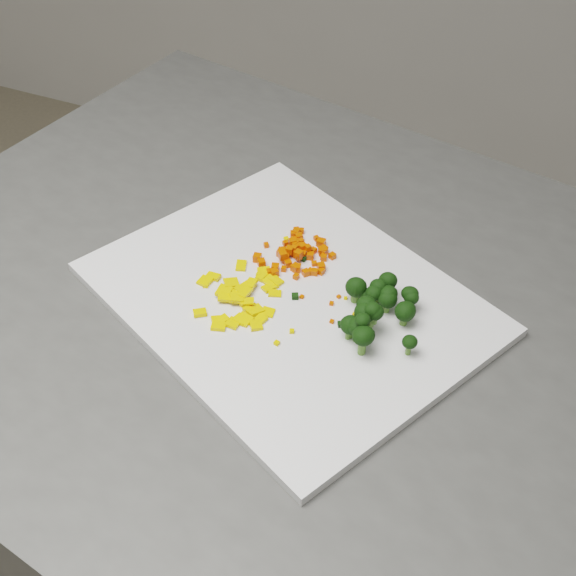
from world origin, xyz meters
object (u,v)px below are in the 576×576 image
at_px(cutting_board, 288,298).
at_px(carrot_pile, 295,247).
at_px(pepper_pile, 238,293).
at_px(broccoli_pile, 371,311).
at_px(counter_block, 321,538).

xyz_separation_m(cutting_board, carrot_pile, (-0.02, 0.06, 0.02)).
height_order(pepper_pile, broccoli_pile, broccoli_pile).
height_order(cutting_board, carrot_pile, carrot_pile).
bearing_deg(counter_block, pepper_pile, -167.89).
height_order(counter_block, cutting_board, cutting_board).
bearing_deg(pepper_pile, cutting_board, 28.91).
distance_m(counter_block, cutting_board, 0.46).
distance_m(counter_block, pepper_pile, 0.48).
relative_size(carrot_pile, broccoli_pile, 0.83).
relative_size(cutting_board, pepper_pile, 3.88).
bearing_deg(carrot_pile, pepper_pile, -107.97).
distance_m(carrot_pile, pepper_pile, 0.09).
bearing_deg(cutting_board, broccoli_pile, -7.66).
distance_m(carrot_pile, broccoli_pile, 0.14).
relative_size(counter_block, broccoli_pile, 10.13).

